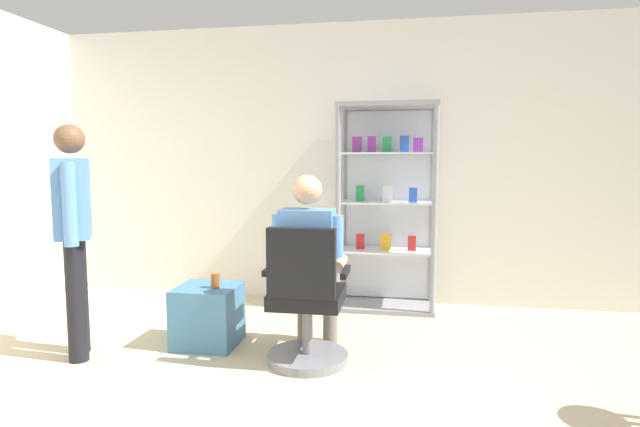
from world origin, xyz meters
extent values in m
cube|color=silver|center=(0.00, 3.00, 1.35)|extent=(6.00, 0.10, 2.70)
cylinder|color=gray|center=(-0.02, 2.50, 0.95)|extent=(0.05, 0.05, 1.90)
cylinder|color=gray|center=(0.82, 2.50, 0.95)|extent=(0.05, 0.05, 1.90)
cylinder|color=gray|center=(-0.02, 2.90, 0.95)|extent=(0.05, 0.05, 1.90)
cylinder|color=gray|center=(0.82, 2.90, 0.95)|extent=(0.05, 0.05, 1.90)
cube|color=gray|center=(0.40, 2.70, 1.88)|extent=(0.90, 0.45, 0.04)
cube|color=gray|center=(0.40, 2.70, 0.02)|extent=(0.90, 0.45, 0.04)
cube|color=silver|center=(0.40, 2.92, 0.95)|extent=(0.84, 0.02, 1.80)
cube|color=silver|center=(0.40, 2.70, 0.55)|extent=(0.82, 0.39, 0.02)
cube|color=red|center=(0.16, 2.71, 0.63)|extent=(0.08, 0.04, 0.14)
cube|color=gold|center=(0.40, 2.70, 0.63)|extent=(0.09, 0.05, 0.15)
cube|color=red|center=(0.64, 2.71, 0.63)|extent=(0.08, 0.04, 0.14)
cube|color=silver|center=(0.40, 2.70, 1.00)|extent=(0.82, 0.39, 0.02)
cube|color=#268C4C|center=(0.15, 2.74, 1.08)|extent=(0.08, 0.05, 0.15)
cube|color=silver|center=(0.41, 2.68, 1.08)|extent=(0.09, 0.04, 0.15)
cube|color=#264CB2|center=(0.64, 2.66, 1.07)|extent=(0.07, 0.04, 0.13)
cube|color=silver|center=(0.40, 2.70, 1.45)|extent=(0.82, 0.39, 0.02)
cube|color=purple|center=(0.12, 2.70, 1.53)|extent=(0.08, 0.05, 0.15)
cube|color=purple|center=(0.26, 2.69, 1.53)|extent=(0.08, 0.04, 0.15)
cube|color=#268C4C|center=(0.40, 2.67, 1.53)|extent=(0.08, 0.05, 0.14)
cube|color=#264CB2|center=(0.55, 2.70, 1.53)|extent=(0.08, 0.05, 0.15)
cube|color=purple|center=(0.68, 2.75, 1.52)|extent=(0.09, 0.05, 0.13)
cylinder|color=slate|center=(-0.07, 1.33, 0.03)|extent=(0.56, 0.56, 0.06)
cylinder|color=slate|center=(-0.07, 1.33, 0.24)|extent=(0.07, 0.07, 0.41)
cube|color=black|center=(-0.07, 1.33, 0.46)|extent=(0.49, 0.49, 0.10)
cube|color=black|center=(-0.07, 1.12, 0.73)|extent=(0.44, 0.09, 0.45)
cube|color=black|center=(0.19, 1.33, 0.64)|extent=(0.04, 0.30, 0.04)
cube|color=black|center=(-0.33, 1.32, 0.64)|extent=(0.04, 0.30, 0.04)
cylinder|color=slate|center=(0.03, 1.53, 0.56)|extent=(0.14, 0.40, 0.14)
cylinder|color=slate|center=(0.03, 1.73, 0.28)|extent=(0.11, 0.11, 0.56)
cylinder|color=slate|center=(-0.17, 1.53, 0.56)|extent=(0.14, 0.40, 0.14)
cylinder|color=slate|center=(-0.17, 1.73, 0.28)|extent=(0.11, 0.11, 0.56)
cube|color=#598CCC|center=(-0.07, 1.33, 0.81)|extent=(0.36, 0.22, 0.50)
sphere|color=tan|center=(-0.07, 1.33, 1.19)|extent=(0.20, 0.20, 0.20)
cylinder|color=#598CCC|center=(0.13, 1.33, 0.88)|extent=(0.09, 0.09, 0.28)
cylinder|color=tan|center=(0.13, 1.51, 0.66)|extent=(0.08, 0.30, 0.08)
cylinder|color=#598CCC|center=(-0.27, 1.33, 0.88)|extent=(0.09, 0.09, 0.28)
cylinder|color=tan|center=(-0.27, 1.51, 0.66)|extent=(0.08, 0.30, 0.08)
cube|color=teal|center=(-0.87, 1.52, 0.22)|extent=(0.45, 0.42, 0.45)
cylinder|color=brown|center=(-0.80, 1.49, 0.50)|extent=(0.06, 0.06, 0.11)
cylinder|color=black|center=(-1.73, 1.22, 0.42)|extent=(0.13, 0.13, 0.85)
cylinder|color=#598CCC|center=(-1.80, 1.33, 1.10)|extent=(0.09, 0.09, 0.55)
cylinder|color=black|center=(-1.64, 1.07, 0.42)|extent=(0.13, 0.13, 0.85)
cylinder|color=#598CCC|center=(-1.57, 0.96, 1.10)|extent=(0.09, 0.09, 0.55)
cube|color=#598CCC|center=(-1.68, 1.15, 1.12)|extent=(0.38, 0.42, 0.55)
sphere|color=brown|center=(-1.68, 1.15, 1.53)|extent=(0.20, 0.20, 0.20)
camera|label=1|loc=(0.60, -1.97, 1.38)|focal=28.30mm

